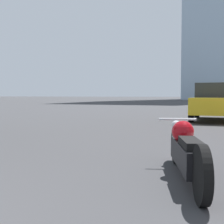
% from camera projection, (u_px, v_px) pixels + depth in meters
% --- Properties ---
extents(motorcycle, '(1.05, 2.61, 0.79)m').
position_uv_depth(motorcycle, '(186.00, 151.00, 4.36)').
color(motorcycle, black).
rests_on(motorcycle, ground_plane).
extents(parked_car_yellow, '(2.10, 4.56, 1.70)m').
position_uv_depth(parked_car_yellow, '(215.00, 102.00, 14.28)').
color(parked_car_yellow, gold).
rests_on(parked_car_yellow, ground_plane).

